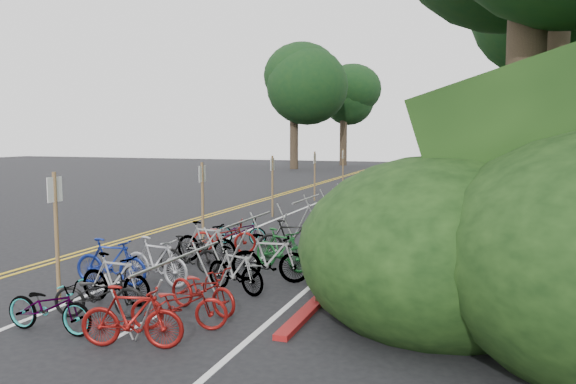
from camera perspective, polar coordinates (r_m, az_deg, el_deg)
ground at (r=13.88m, az=-20.68°, el=-8.46°), size 120.00×120.00×0.00m
road_markings at (r=22.16m, az=-2.34°, el=-2.83°), size 7.47×80.00×0.01m
red_curb at (r=22.70m, az=11.47°, el=-2.62°), size 0.25×28.00×0.10m
bike_rack_front at (r=10.71m, az=-10.95°, el=-7.91°), size 1.10×3.13×1.09m
bike_racks_rest at (r=24.08m, az=5.46°, el=-0.12°), size 1.14×23.00×1.17m
signpost_near at (r=12.15m, az=-22.48°, el=-3.37°), size 0.08×0.40×2.61m
signposts_rest at (r=25.65m, az=0.80°, el=1.56°), size 0.08×18.40×2.50m
bike_front at (r=13.15m, az=-17.55°, el=-6.78°), size 0.63×1.79×1.05m
bike_valet at (r=12.77m, az=-8.77°, el=-7.11°), size 3.30×9.91×1.10m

